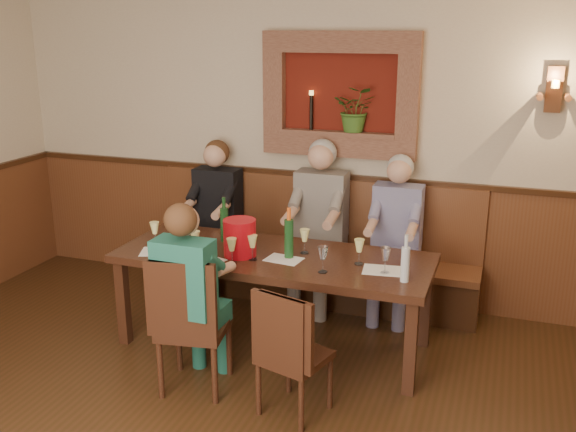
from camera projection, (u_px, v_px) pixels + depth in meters
name	position (u px, v px, depth m)	size (l,w,h in m)	color
room_shell	(127.00, 148.00, 2.88)	(6.04, 6.04, 2.82)	beige
wainscoting	(145.00, 402.00, 3.25)	(6.02, 6.02, 1.15)	brown
wall_niche	(344.00, 100.00, 5.49)	(1.36, 0.30, 1.06)	#5D160D
wall_sconce	(554.00, 91.00, 4.91)	(0.25, 0.20, 0.35)	brown
dining_table	(273.00, 264.00, 4.89)	(2.40, 0.90, 0.75)	black
bench	(310.00, 265.00, 5.85)	(3.00, 0.45, 1.11)	#381E0F
chair_near_left	(194.00, 350.00, 4.39)	(0.51, 0.51, 0.99)	black
chair_near_right	(293.00, 377.00, 4.11)	(0.48, 0.48, 0.88)	black
person_bench_left	(215.00, 231.00, 5.96)	(0.42, 0.51, 1.42)	black
person_bench_mid	(318.00, 239.00, 5.63)	(0.45, 0.55, 1.49)	#635B5A
person_bench_right	(394.00, 252.00, 5.43)	(0.41, 0.50, 1.40)	navy
person_chair_front	(192.00, 314.00, 4.32)	(0.39, 0.48, 1.35)	#19545A
spittoon_bucket	(240.00, 238.00, 4.81)	(0.25, 0.25, 0.28)	red
wine_bottle_green_a	(289.00, 238.00, 4.76)	(0.08, 0.08, 0.39)	#19471E
wine_bottle_green_b	(224.00, 224.00, 5.13)	(0.09, 0.09, 0.37)	#19471E
water_bottle	(405.00, 263.00, 4.32)	(0.07, 0.07, 0.33)	silver
tasting_sheet_a	(161.00, 251.00, 4.93)	(0.30, 0.21, 0.00)	white
tasting_sheet_b	(284.00, 259.00, 4.76)	(0.26, 0.19, 0.00)	white
tasting_sheet_c	(384.00, 270.00, 4.55)	(0.30, 0.21, 0.00)	white
tasting_sheet_d	(206.00, 260.00, 4.76)	(0.26, 0.19, 0.00)	white
wine_glass_0	(195.00, 243.00, 4.83)	(0.08, 0.08, 0.19)	#F7F793
wine_glass_1	(253.00, 247.00, 4.74)	(0.08, 0.08, 0.19)	#F7F793
wine_glass_2	(185.00, 226.00, 5.25)	(0.08, 0.08, 0.19)	white
wine_glass_3	(359.00, 252.00, 4.64)	(0.08, 0.08, 0.19)	#F7F793
wine_glass_4	(232.00, 251.00, 4.66)	(0.08, 0.08, 0.19)	#F7F793
wine_glass_5	(385.00, 260.00, 4.47)	(0.08, 0.08, 0.19)	white
wine_glass_6	(242.00, 233.00, 5.06)	(0.08, 0.08, 0.19)	white
wine_glass_7	(305.00, 241.00, 4.87)	(0.08, 0.08, 0.19)	#F7F793
wine_glass_8	(155.00, 234.00, 5.05)	(0.08, 0.08, 0.19)	#F7F793
wine_glass_9	(323.00, 259.00, 4.49)	(0.08, 0.08, 0.19)	white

